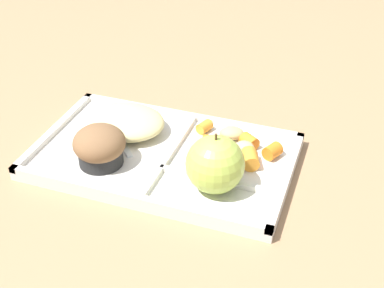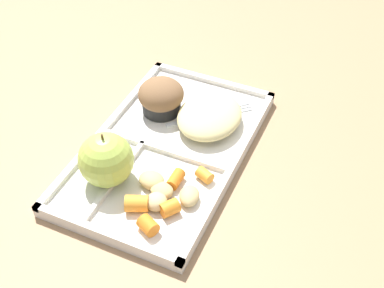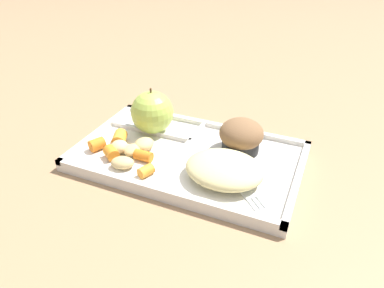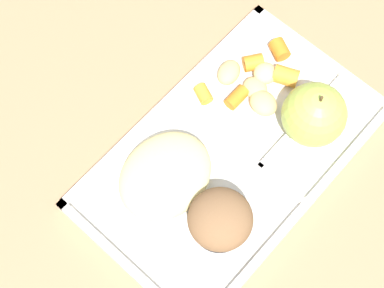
# 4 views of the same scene
# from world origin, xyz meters

# --- Properties ---
(ground) EXTENTS (6.00, 6.00, 0.00)m
(ground) POSITION_xyz_m (0.00, 0.00, 0.00)
(ground) COLOR #997551
(lunch_tray) EXTENTS (0.40, 0.24, 0.02)m
(lunch_tray) POSITION_xyz_m (-0.00, 0.00, 0.01)
(lunch_tray) COLOR silver
(lunch_tray) RESTS_ON ground
(green_apple) EXTENTS (0.08, 0.08, 0.09)m
(green_apple) POSITION_xyz_m (-0.10, 0.05, 0.06)
(green_apple) COLOR #A8C14C
(green_apple) RESTS_ON lunch_tray
(bran_muffin) EXTENTS (0.08, 0.08, 0.06)m
(bran_muffin) POSITION_xyz_m (0.08, 0.05, 0.04)
(bran_muffin) COLOR black
(bran_muffin) RESTS_ON lunch_tray
(carrot_slice_diagonal) EXTENTS (0.04, 0.04, 0.02)m
(carrot_slice_diagonal) POSITION_xyz_m (-0.13, -0.02, 0.03)
(carrot_slice_diagonal) COLOR orange
(carrot_slice_diagonal) RESTS_ON lunch_tray
(carrot_slice_large) EXTENTS (0.03, 0.02, 0.02)m
(carrot_slice_large) POSITION_xyz_m (-0.07, -0.05, 0.02)
(carrot_slice_large) COLOR orange
(carrot_slice_large) RESTS_ON lunch_tray
(carrot_slice_near_corner) EXTENTS (0.03, 0.03, 0.02)m
(carrot_slice_near_corner) POSITION_xyz_m (-0.16, -0.05, 0.02)
(carrot_slice_near_corner) COLOR orange
(carrot_slice_near_corner) RESTS_ON lunch_tray
(carrot_slice_center) EXTENTS (0.03, 0.03, 0.02)m
(carrot_slice_center) POSITION_xyz_m (-0.12, -0.06, 0.02)
(carrot_slice_center) COLOR orange
(carrot_slice_center) RESTS_ON lunch_tray
(carrot_slice_tilted) EXTENTS (0.03, 0.03, 0.02)m
(carrot_slice_tilted) POSITION_xyz_m (-0.04, -0.08, 0.02)
(carrot_slice_tilted) COLOR orange
(carrot_slice_tilted) RESTS_ON lunch_tray
(potato_chunk_golden) EXTENTS (0.04, 0.04, 0.02)m
(potato_chunk_golden) POSITION_xyz_m (-0.12, -0.04, 0.02)
(potato_chunk_golden) COLOR tan
(potato_chunk_golden) RESTS_ON lunch_tray
(potato_chunk_corner) EXTENTS (0.04, 0.04, 0.02)m
(potato_chunk_corner) POSITION_xyz_m (-0.08, -0.01, 0.02)
(potato_chunk_corner) COLOR tan
(potato_chunk_corner) RESTS_ON lunch_tray
(potato_chunk_wedge) EXTENTS (0.05, 0.04, 0.02)m
(potato_chunk_wedge) POSITION_xyz_m (-0.09, -0.08, 0.02)
(potato_chunk_wedge) COLOR tan
(potato_chunk_wedge) RESTS_ON lunch_tray
(potato_chunk_browned) EXTENTS (0.03, 0.04, 0.02)m
(potato_chunk_browned) POSITION_xyz_m (-0.09, -0.04, 0.02)
(potato_chunk_browned) COLOR tan
(potato_chunk_browned) RESTS_ON lunch_tray
(egg_noodle_pile) EXTENTS (0.13, 0.11, 0.04)m
(egg_noodle_pile) POSITION_xyz_m (0.08, -0.04, 0.03)
(egg_noodle_pile) COLOR #D6C684
(egg_noodle_pile) RESTS_ON lunch_tray
(meatball_side) EXTENTS (0.04, 0.04, 0.04)m
(meatball_side) POSITION_xyz_m (0.07, -0.04, 0.03)
(meatball_side) COLOR brown
(meatball_side) RESTS_ON lunch_tray
(meatball_center) EXTENTS (0.03, 0.03, 0.03)m
(meatball_center) POSITION_xyz_m (0.05, -0.03, 0.03)
(meatball_center) COLOR brown
(meatball_center) RESTS_ON lunch_tray
(meatball_front) EXTENTS (0.03, 0.03, 0.03)m
(meatball_front) POSITION_xyz_m (0.10, -0.02, 0.03)
(meatball_front) COLOR brown
(meatball_front) RESTS_ON lunch_tray
(plastic_fork) EXTENTS (0.12, 0.12, 0.00)m
(plastic_fork) POSITION_xyz_m (0.11, -0.04, 0.01)
(plastic_fork) COLOR silver
(plastic_fork) RESTS_ON lunch_tray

